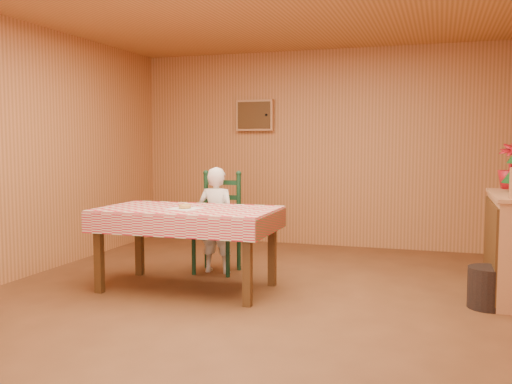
% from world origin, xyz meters
% --- Properties ---
extents(ground, '(6.00, 6.00, 0.00)m').
position_xyz_m(ground, '(0.00, 0.00, 0.00)').
color(ground, brown).
rests_on(ground, ground).
extents(cabin_walls, '(5.10, 6.05, 2.65)m').
position_xyz_m(cabin_walls, '(-0.00, 0.53, 1.83)').
color(cabin_walls, '#B57341').
rests_on(cabin_walls, ground).
extents(dining_table, '(1.66, 0.96, 0.77)m').
position_xyz_m(dining_table, '(-0.71, 0.31, 0.69)').
color(dining_table, '#4C2F14').
rests_on(dining_table, ground).
extents(ladder_chair, '(0.44, 0.40, 1.08)m').
position_xyz_m(ladder_chair, '(-0.71, 1.10, 0.50)').
color(ladder_chair, black).
rests_on(ladder_chair, ground).
extents(seated_child, '(0.41, 0.27, 1.12)m').
position_xyz_m(seated_child, '(-0.71, 1.04, 0.56)').
color(seated_child, white).
rests_on(seated_child, ground).
extents(napkin, '(0.31, 0.31, 0.00)m').
position_xyz_m(napkin, '(-0.71, 0.26, 0.77)').
color(napkin, white).
rests_on(napkin, dining_table).
extents(donut, '(0.15, 0.15, 0.04)m').
position_xyz_m(donut, '(-0.71, 0.26, 0.79)').
color(donut, gold).
rests_on(donut, napkin).
extents(flower_arrangement, '(0.28, 0.28, 0.45)m').
position_xyz_m(flower_arrangement, '(2.19, 1.50, 1.15)').
color(flower_arrangement, maroon).
rests_on(flower_arrangement, shelf_unit).
extents(storage_bin, '(0.39, 0.39, 0.34)m').
position_xyz_m(storage_bin, '(1.94, 0.52, 0.17)').
color(storage_bin, black).
rests_on(storage_bin, ground).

